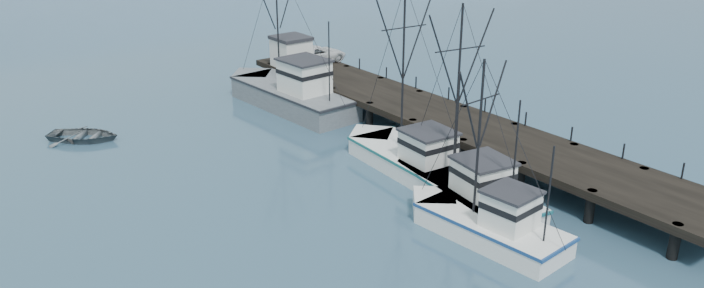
% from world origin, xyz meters
% --- Properties ---
extents(pier, '(6.00, 44.00, 2.00)m').
position_xyz_m(pier, '(14.00, 16.00, 1.69)').
color(pier, black).
rests_on(pier, ground).
extents(trawler_near, '(5.49, 12.13, 12.09)m').
position_xyz_m(trawler_near, '(7.78, 7.31, 0.82)').
color(trawler_near, white).
rests_on(trawler_near, ground).
extents(trawler_mid, '(4.11, 10.10, 10.14)m').
position_xyz_m(trawler_mid, '(5.41, 3.30, 0.82)').
color(trawler_mid, white).
rests_on(trawler_mid, ground).
extents(trawler_far, '(4.73, 12.36, 12.46)m').
position_xyz_m(trawler_far, '(8.38, 12.75, 0.82)').
color(trawler_far, white).
rests_on(trawler_far, ground).
extents(work_vessel, '(5.27, 15.13, 12.70)m').
position_xyz_m(work_vessel, '(9.13, 28.96, 1.23)').
color(work_vessel, slate).
rests_on(work_vessel, ground).
extents(pier_shed, '(3.00, 3.20, 2.80)m').
position_xyz_m(pier_shed, '(12.50, 34.00, 3.42)').
color(pier_shed, silver).
rests_on(pier_shed, pier).
extents(pickup_truck, '(5.71, 2.67, 1.58)m').
position_xyz_m(pickup_truck, '(15.19, 33.72, 2.79)').
color(pickup_truck, silver).
rests_on(pickup_truck, pier).
extents(motorboat, '(6.42, 6.34, 1.09)m').
position_xyz_m(motorboat, '(-7.40, 31.59, 0.00)').
color(motorboat, '#545B5D').
rests_on(motorboat, ground).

